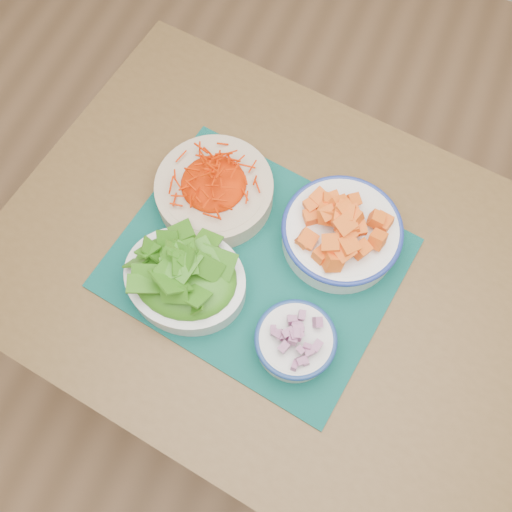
{
  "coord_description": "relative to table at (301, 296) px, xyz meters",
  "views": [
    {
      "loc": [
        -0.02,
        -0.1,
        1.75
      ],
      "look_at": [
        -0.17,
        0.27,
        0.78
      ],
      "focal_mm": 40.0,
      "sensor_mm": 36.0,
      "label": 1
    }
  ],
  "objects": [
    {
      "name": "squash_bowl",
      "position": [
        0.03,
        0.1,
        0.16
      ],
      "size": [
        0.28,
        0.28,
        0.12
      ],
      "rotation": [
        0.0,
        0.0,
        0.39
      ],
      "color": "white",
      "rests_on": "placemat"
    },
    {
      "name": "lettuce_bowl",
      "position": [
        -0.2,
        -0.1,
        0.15
      ],
      "size": [
        0.23,
        0.19,
        0.1
      ],
      "rotation": [
        0.0,
        0.0,
        -0.02
      ],
      "color": "silver",
      "rests_on": "placemat"
    },
    {
      "name": "placemat",
      "position": [
        -0.1,
        -0.01,
        0.1
      ],
      "size": [
        0.56,
        0.49,
        0.0
      ],
      "primitive_type": "cube",
      "rotation": [
        0.0,
        0.0,
        -0.16
      ],
      "color": "#063530",
      "rests_on": "table"
    },
    {
      "name": "onion_bowl",
      "position": [
        0.03,
        -0.13,
        0.14
      ],
      "size": [
        0.16,
        0.16,
        0.07
      ],
      "rotation": [
        0.0,
        0.0,
        -0.22
      ],
      "color": "silver",
      "rests_on": "placemat"
    },
    {
      "name": "carrot_bowl",
      "position": [
        -0.22,
        0.09,
        0.15
      ],
      "size": [
        0.29,
        0.29,
        0.08
      ],
      "rotation": [
        0.0,
        0.0,
        0.34
      ],
      "color": "beige",
      "rests_on": "placemat"
    },
    {
      "name": "table",
      "position": [
        0.0,
        0.0,
        0.0
      ],
      "size": [
        1.26,
        0.93,
        0.75
      ],
      "rotation": [
        0.0,
        0.0,
        -0.13
      ],
      "color": "brown",
      "rests_on": "ground"
    },
    {
      "name": "ground",
      "position": [
        0.07,
        -0.27,
        -0.65
      ],
      "size": [
        4.0,
        4.0,
        0.0
      ],
      "primitive_type": "plane",
      "color": "#9D734C",
      "rests_on": "ground"
    }
  ]
}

